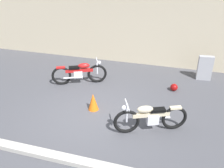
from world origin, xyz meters
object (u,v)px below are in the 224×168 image
traffic_cone (93,102)px  motorcycle_red (80,73)px  stone_marker (205,68)px  motorcycle_cream (150,117)px  helmet (174,87)px

traffic_cone → motorcycle_red: 1.88m
stone_marker → traffic_cone: (-3.34, -3.19, -0.20)m
stone_marker → motorcycle_cream: bearing=-112.1°
motorcycle_red → helmet: bearing=-17.8°
helmet → motorcycle_red: 3.43m
motorcycle_cream → helmet: bearing=-124.9°
helmet → motorcycle_cream: motorcycle_cream is taller
motorcycle_red → motorcycle_cream: motorcycle_red is taller
traffic_cone → motorcycle_red: bearing=125.3°
motorcycle_red → motorcycle_cream: 3.57m
stone_marker → motorcycle_cream: 4.05m
traffic_cone → motorcycle_cream: bearing=-17.1°
traffic_cone → motorcycle_cream: (1.82, -0.56, 0.16)m
stone_marker → traffic_cone: bearing=-136.4°
traffic_cone → motorcycle_cream: size_ratio=0.29×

